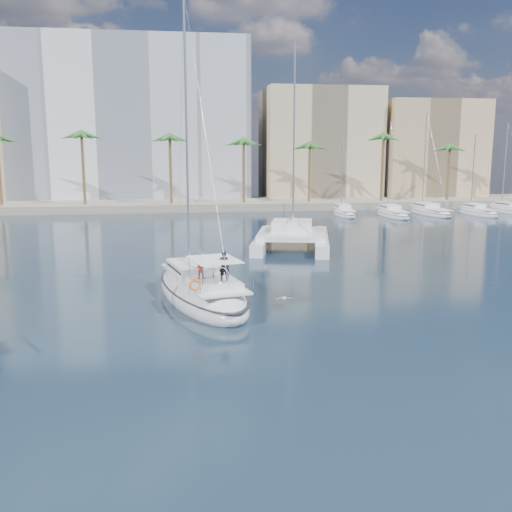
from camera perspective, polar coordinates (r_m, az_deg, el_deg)
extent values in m
plane|color=black|center=(33.52, -0.78, -5.30)|extent=(160.00, 160.00, 0.00)
cube|color=gray|center=(93.48, -5.63, 5.15)|extent=(120.00, 14.00, 1.20)
cube|color=silver|center=(105.41, -12.77, 12.83)|extent=(42.00, 16.00, 28.00)
cube|color=tan|center=(105.30, 6.31, 10.85)|extent=(20.00, 14.00, 20.00)
cube|color=tan|center=(110.14, 16.85, 9.93)|extent=(18.00, 12.00, 18.00)
cylinder|color=brown|center=(89.18, -5.56, 7.90)|extent=(0.44, 0.44, 10.50)
sphere|color=#2A6324|center=(89.11, -5.62, 11.27)|extent=(3.60, 3.60, 3.60)
cylinder|color=brown|center=(96.91, 15.15, 7.79)|extent=(0.44, 0.44, 10.50)
sphere|color=#2A6324|center=(96.84, 15.30, 10.89)|extent=(3.60, 3.60, 3.60)
ellipsoid|color=silver|center=(35.68, -5.49, -3.71)|extent=(7.06, 13.75, 2.73)
ellipsoid|color=black|center=(35.59, -5.51, -3.10)|extent=(7.13, 13.88, 0.18)
cube|color=silver|center=(35.21, -5.41, -2.17)|extent=(5.14, 10.28, 0.12)
cube|color=silver|center=(36.56, -6.08, -1.14)|extent=(3.72, 4.82, 0.60)
cube|color=black|center=(36.56, -6.08, -1.10)|extent=(3.62, 4.34, 0.14)
cylinder|color=#B7BABF|center=(37.31, -6.96, 11.93)|extent=(0.15, 0.15, 17.23)
cylinder|color=#B7BABF|center=(35.26, -5.62, 0.43)|extent=(1.31, 5.19, 0.11)
cube|color=silver|center=(32.79, -4.20, -2.66)|extent=(3.18, 3.77, 0.36)
cube|color=white|center=(32.39, -4.16, -0.35)|extent=(3.18, 3.77, 0.04)
torus|color=silver|center=(31.47, -3.53, -1.96)|extent=(0.94, 0.27, 0.96)
torus|color=#F35F0C|center=(30.62, -6.11, -2.92)|extent=(0.66, 0.33, 0.64)
imported|color=black|center=(32.27, -3.21, -0.98)|extent=(0.72, 0.60, 1.71)
imported|color=#A73219|center=(32.89, -5.62, -1.23)|extent=(0.65, 0.54, 1.23)
cube|color=silver|center=(55.76, 0.70, 1.61)|extent=(4.46, 13.65, 1.10)
cube|color=silver|center=(55.56, 6.55, 1.51)|extent=(4.46, 13.65, 1.10)
cube|color=silver|center=(54.80, 3.61, 2.23)|extent=(7.91, 8.85, 0.50)
cube|color=silver|center=(55.39, 3.64, 3.05)|extent=(4.66, 4.92, 1.00)
cube|color=black|center=(55.38, 3.64, 3.10)|extent=(4.55, 4.39, 0.18)
cylinder|color=#B7BABF|center=(57.02, 3.82, 11.99)|extent=(0.18, 0.18, 18.35)
ellipsoid|color=silver|center=(34.05, 2.83, -4.26)|extent=(0.21, 0.39, 0.19)
sphere|color=silver|center=(34.22, 2.77, -4.15)|extent=(0.10, 0.10, 0.10)
cube|color=gray|center=(33.99, 2.37, -4.23)|extent=(0.45, 0.16, 0.11)
cube|color=gray|center=(34.09, 3.29, -4.19)|extent=(0.45, 0.16, 0.11)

